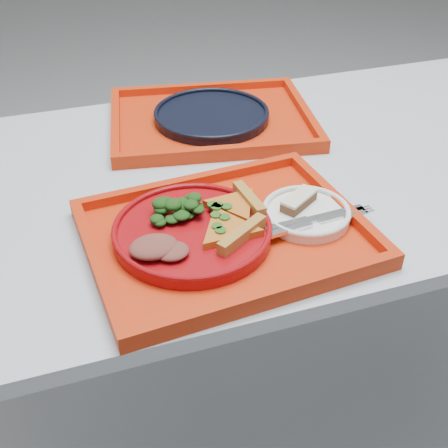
{
  "coord_description": "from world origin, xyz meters",
  "views": [
    {
      "loc": [
        -0.51,
        -0.91,
        1.33
      ],
      "look_at": [
        -0.27,
        -0.2,
        0.78
      ],
      "focal_mm": 45.0,
      "sensor_mm": 36.0,
      "label": 1
    }
  ],
  "objects_px": {
    "tray_far": "(212,122)",
    "dinner_plate": "(192,233)",
    "tray_main": "(226,237)",
    "navy_plate": "(212,116)",
    "dessert_bar": "(299,200)"
  },
  "relations": [
    {
      "from": "tray_far",
      "to": "dinner_plate",
      "type": "height_order",
      "value": "dinner_plate"
    },
    {
      "from": "tray_far",
      "to": "dinner_plate",
      "type": "bearing_deg",
      "value": -101.92
    },
    {
      "from": "tray_far",
      "to": "dinner_plate",
      "type": "xyz_separation_m",
      "value": [
        -0.16,
        -0.41,
        0.02
      ]
    },
    {
      "from": "tray_main",
      "to": "dinner_plate",
      "type": "distance_m",
      "value": 0.06
    },
    {
      "from": "tray_far",
      "to": "dinner_plate",
      "type": "distance_m",
      "value": 0.44
    },
    {
      "from": "dinner_plate",
      "to": "navy_plate",
      "type": "height_order",
      "value": "dinner_plate"
    },
    {
      "from": "tray_far",
      "to": "tray_main",
      "type": "bearing_deg",
      "value": -94.65
    },
    {
      "from": "tray_far",
      "to": "dessert_bar",
      "type": "height_order",
      "value": "dessert_bar"
    },
    {
      "from": "tray_far",
      "to": "navy_plate",
      "type": "relative_size",
      "value": 1.73
    },
    {
      "from": "tray_far",
      "to": "dessert_bar",
      "type": "xyz_separation_m",
      "value": [
        0.03,
        -0.4,
        0.03
      ]
    },
    {
      "from": "tray_far",
      "to": "navy_plate",
      "type": "distance_m",
      "value": 0.01
    },
    {
      "from": "dinner_plate",
      "to": "navy_plate",
      "type": "bearing_deg",
      "value": 68.47
    },
    {
      "from": "navy_plate",
      "to": "dinner_plate",
      "type": "bearing_deg",
      "value": -111.53
    },
    {
      "from": "tray_main",
      "to": "tray_far",
      "type": "relative_size",
      "value": 1.0
    },
    {
      "from": "dinner_plate",
      "to": "dessert_bar",
      "type": "xyz_separation_m",
      "value": [
        0.19,
        0.01,
        0.02
      ]
    }
  ]
}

